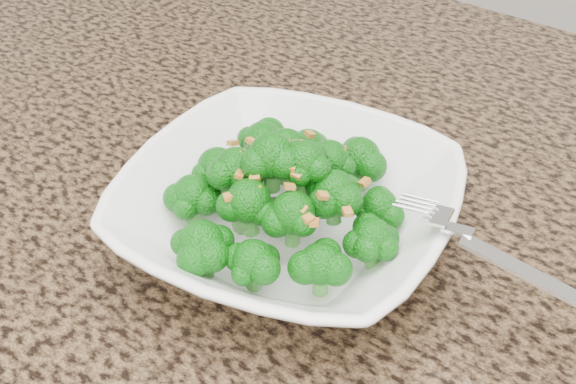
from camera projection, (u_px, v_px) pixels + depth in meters
The scene contains 5 objects.
granite_counter at pixel (373, 331), 0.52m from camera, with size 1.64×1.04×0.03m, color brown.
bowl at pixel (288, 212), 0.55m from camera, with size 0.25×0.25×0.06m, color white.
broccoli_pile at pixel (288, 145), 0.51m from camera, with size 0.22×0.22×0.06m, color #0C660B, non-canonical shape.
garlic_topping at pixel (288, 104), 0.49m from camera, with size 0.13×0.13×0.01m, color #B4772C, non-canonical shape.
fork at pixel (463, 233), 0.48m from camera, with size 0.17×0.03×0.01m, color silver, non-canonical shape.
Camera 1 is at (0.16, -0.01, 1.29)m, focal length 45.00 mm.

